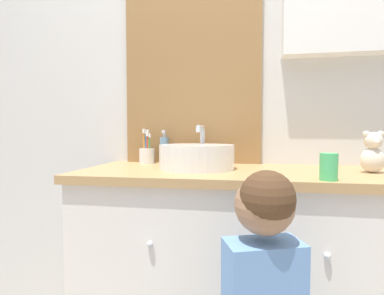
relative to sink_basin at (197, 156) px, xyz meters
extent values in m
cube|color=silver|center=(0.18, 0.30, 0.31)|extent=(3.20, 0.06, 2.50)
cube|color=olive|center=(-0.07, 0.26, 0.46)|extent=(0.73, 0.02, 1.18)
cube|color=#B2C1CC|center=(-0.07, 0.25, 0.46)|extent=(0.67, 0.01, 1.12)
cube|color=silver|center=(0.18, -0.02, -0.52)|extent=(1.34, 0.53, 0.85)
cube|color=tan|center=(0.18, -0.02, -0.08)|extent=(1.38, 0.57, 0.03)
sphere|color=silver|center=(-0.13, -0.29, -0.31)|extent=(0.02, 0.02, 0.02)
sphere|color=silver|center=(0.49, -0.29, -0.31)|extent=(0.02, 0.02, 0.02)
cylinder|color=white|center=(0.00, 0.00, 0.00)|extent=(0.34, 0.34, 0.11)
cylinder|color=silver|center=(0.00, 0.00, 0.05)|extent=(0.28, 0.28, 0.01)
cylinder|color=silver|center=(0.00, 0.19, 0.04)|extent=(0.02, 0.02, 0.19)
cylinder|color=silver|center=(0.00, 0.11, 0.13)|extent=(0.02, 0.15, 0.02)
cylinder|color=silver|center=(0.00, 0.04, 0.12)|extent=(0.02, 0.02, 0.02)
sphere|color=white|center=(0.09, 0.19, -0.02)|extent=(0.05, 0.05, 0.05)
cylinder|color=silver|center=(-0.30, 0.19, -0.02)|extent=(0.08, 0.08, 0.08)
cylinder|color=#47B26B|center=(-0.28, 0.19, 0.03)|extent=(0.01, 0.01, 0.15)
cube|color=white|center=(-0.28, 0.19, 0.09)|extent=(0.01, 0.02, 0.02)
cylinder|color=#E5CC4C|center=(-0.30, 0.20, 0.04)|extent=(0.01, 0.01, 0.17)
cube|color=white|center=(-0.30, 0.20, 0.11)|extent=(0.01, 0.02, 0.02)
cylinder|color=#3884DB|center=(-0.31, 0.20, 0.04)|extent=(0.01, 0.01, 0.17)
cube|color=white|center=(-0.31, 0.20, 0.11)|extent=(0.01, 0.02, 0.02)
cylinder|color=orange|center=(-0.31, 0.18, 0.04)|extent=(0.01, 0.01, 0.17)
cube|color=white|center=(-0.31, 0.18, 0.12)|extent=(0.01, 0.02, 0.02)
cylinder|color=#D6423D|center=(-0.29, 0.17, 0.03)|extent=(0.01, 0.01, 0.15)
cube|color=white|center=(-0.29, 0.17, 0.10)|extent=(0.01, 0.02, 0.02)
cylinder|color=#6B93B2|center=(-0.21, 0.21, 0.01)|extent=(0.05, 0.05, 0.14)
cylinder|color=silver|center=(-0.21, 0.21, 0.09)|extent=(0.01, 0.01, 0.02)
cube|color=silver|center=(-0.21, 0.20, 0.11)|extent=(0.02, 0.03, 0.02)
sphere|color=#997051|center=(0.26, -0.51, -0.09)|extent=(0.16, 0.16, 0.16)
sphere|color=#4C331E|center=(0.27, -0.53, -0.07)|extent=(0.15, 0.15, 0.15)
cylinder|color=#6693D1|center=(0.27, -0.29, -0.26)|extent=(0.14, 0.29, 0.05)
cylinder|color=#E5CC4C|center=(0.22, -0.16, -0.22)|extent=(0.02, 0.05, 0.12)
ellipsoid|color=beige|center=(0.73, -0.02, -0.01)|extent=(0.09, 0.08, 0.10)
sphere|color=beige|center=(0.73, -0.02, 0.07)|extent=(0.07, 0.07, 0.07)
sphere|color=beige|center=(0.70, -0.02, 0.10)|extent=(0.03, 0.03, 0.03)
sphere|color=beige|center=(0.75, -0.02, 0.10)|extent=(0.03, 0.03, 0.03)
sphere|color=silver|center=(0.73, -0.05, 0.07)|extent=(0.02, 0.02, 0.02)
cylinder|color=#4CC670|center=(0.50, -0.25, -0.01)|extent=(0.06, 0.06, 0.09)
camera|label=1|loc=(0.21, -1.34, 0.11)|focal=28.00mm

